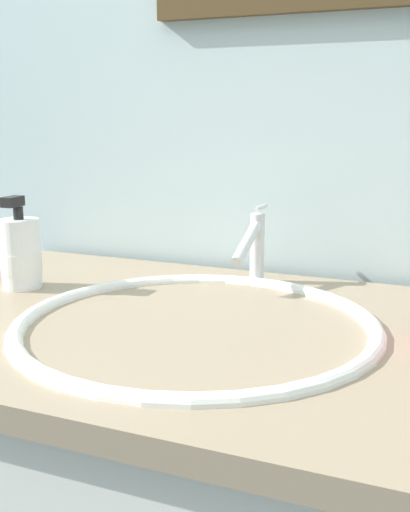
% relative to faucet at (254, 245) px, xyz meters
% --- Properties ---
extents(tiled_wall_back, '(2.24, 0.04, 2.40)m').
position_rel_faucet_xyz_m(tiled_wall_back, '(0.03, 0.12, 0.30)').
color(tiled_wall_back, silver).
rests_on(tiled_wall_back, ground).
extents(sink_basin, '(0.49, 0.49, 0.13)m').
position_rel_faucet_xyz_m(sink_basin, '(0.00, -0.24, -0.11)').
color(sink_basin, white).
rests_on(sink_basin, vanity_counter).
extents(faucet, '(0.02, 0.15, 0.13)m').
position_rel_faucet_xyz_m(faucet, '(0.00, 0.00, 0.00)').
color(faucet, silver).
rests_on(faucet, sink_basin).
extents(soap_dispenser, '(0.07, 0.07, 0.15)m').
position_rel_faucet_xyz_m(soap_dispenser, '(-0.34, -0.17, -0.01)').
color(soap_dispenser, white).
rests_on(soap_dispenser, vanity_counter).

